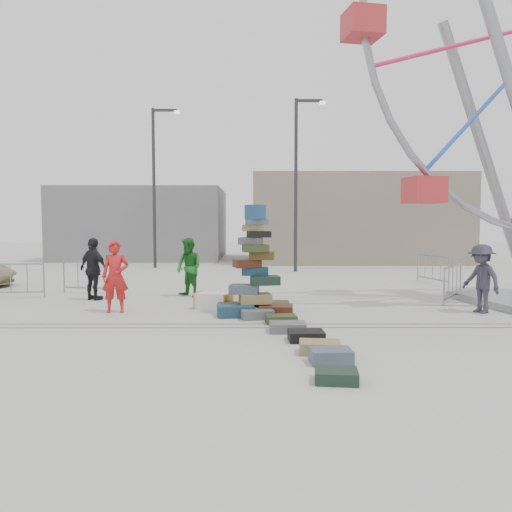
{
  "coord_description": "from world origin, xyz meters",
  "views": [
    {
      "loc": [
        1.09,
        -10.34,
        2.37
      ],
      "look_at": [
        1.12,
        2.62,
        1.46
      ],
      "focal_mm": 35.0,
      "sensor_mm": 36.0,
      "label": 1
    }
  ],
  "objects_px": {
    "steamer_trunk": "(213,301)",
    "pedestrian_green": "(189,267)",
    "suitcase_tower": "(255,284)",
    "barricade_wheel_back": "(433,269)",
    "barricade_dummy_b": "(11,280)",
    "pedestrian_grey": "(481,279)",
    "lamp_post_right": "(298,176)",
    "lamp_post_left": "(156,179)",
    "barricade_dummy_c": "(92,277)",
    "pedestrian_red": "(115,277)",
    "barricade_wheel_front": "(453,283)",
    "pedestrian_black": "(94,269)"
  },
  "relations": [
    {
      "from": "steamer_trunk",
      "to": "pedestrian_green",
      "type": "relative_size",
      "value": 0.51
    },
    {
      "from": "suitcase_tower",
      "to": "barricade_wheel_back",
      "type": "relative_size",
      "value": 1.39
    },
    {
      "from": "barricade_dummy_b",
      "to": "suitcase_tower",
      "type": "bearing_deg",
      "value": -24.37
    },
    {
      "from": "pedestrian_grey",
      "to": "lamp_post_right",
      "type": "bearing_deg",
      "value": 178.7
    },
    {
      "from": "lamp_post_left",
      "to": "barricade_dummy_c",
      "type": "relative_size",
      "value": 4.0
    },
    {
      "from": "suitcase_tower",
      "to": "steamer_trunk",
      "type": "distance_m",
      "value": 1.47
    },
    {
      "from": "lamp_post_left",
      "to": "pedestrian_green",
      "type": "distance_m",
      "value": 10.83
    },
    {
      "from": "barricade_dummy_c",
      "to": "barricade_wheel_back",
      "type": "xyz_separation_m",
      "value": [
        12.1,
        2.56,
        0.0
      ]
    },
    {
      "from": "pedestrian_red",
      "to": "pedestrian_grey",
      "type": "distance_m",
      "value": 9.46
    },
    {
      "from": "barricade_wheel_front",
      "to": "pedestrian_red",
      "type": "xyz_separation_m",
      "value": [
        -9.44,
        -1.72,
        0.39
      ]
    },
    {
      "from": "barricade_wheel_front",
      "to": "pedestrian_red",
      "type": "distance_m",
      "value": 9.61
    },
    {
      "from": "steamer_trunk",
      "to": "barricade_dummy_c",
      "type": "xyz_separation_m",
      "value": [
        -4.22,
        2.92,
        0.33
      ]
    },
    {
      "from": "lamp_post_left",
      "to": "barricade_wheel_front",
      "type": "bearing_deg",
      "value": -44.85
    },
    {
      "from": "pedestrian_red",
      "to": "barricade_wheel_back",
      "type": "bearing_deg",
      "value": 21.82
    },
    {
      "from": "barricade_wheel_back",
      "to": "pedestrian_black",
      "type": "height_order",
      "value": "pedestrian_black"
    },
    {
      "from": "lamp_post_left",
      "to": "pedestrian_grey",
      "type": "xyz_separation_m",
      "value": [
        10.85,
        -12.57,
        -3.59
      ]
    },
    {
      "from": "lamp_post_left",
      "to": "barricade_wheel_back",
      "type": "height_order",
      "value": "lamp_post_left"
    },
    {
      "from": "barricade_dummy_c",
      "to": "pedestrian_green",
      "type": "distance_m",
      "value": 3.38
    },
    {
      "from": "lamp_post_right",
      "to": "barricade_dummy_b",
      "type": "relative_size",
      "value": 4.0
    },
    {
      "from": "suitcase_tower",
      "to": "pedestrian_grey",
      "type": "bearing_deg",
      "value": -1.85
    },
    {
      "from": "pedestrian_grey",
      "to": "barricade_dummy_b",
      "type": "bearing_deg",
      "value": -121.95
    },
    {
      "from": "pedestrian_black",
      "to": "pedestrian_red",
      "type": "bearing_deg",
      "value": 152.6
    },
    {
      "from": "steamer_trunk",
      "to": "barricade_wheel_back",
      "type": "distance_m",
      "value": 9.6
    },
    {
      "from": "barricade_dummy_c",
      "to": "pedestrian_black",
      "type": "height_order",
      "value": "pedestrian_black"
    },
    {
      "from": "pedestrian_grey",
      "to": "barricade_wheel_back",
      "type": "bearing_deg",
      "value": 150.18
    },
    {
      "from": "barricade_wheel_front",
      "to": "pedestrian_black",
      "type": "relative_size",
      "value": 1.07
    },
    {
      "from": "barricade_wheel_back",
      "to": "steamer_trunk",
      "type": "bearing_deg",
      "value": -69.0
    },
    {
      "from": "steamer_trunk",
      "to": "pedestrian_grey",
      "type": "bearing_deg",
      "value": 18.48
    },
    {
      "from": "suitcase_tower",
      "to": "barricade_wheel_back",
      "type": "distance_m",
      "value": 9.22
    },
    {
      "from": "steamer_trunk",
      "to": "pedestrian_green",
      "type": "height_order",
      "value": "pedestrian_green"
    },
    {
      "from": "barricade_dummy_c",
      "to": "pedestrian_black",
      "type": "bearing_deg",
      "value": -59.27
    },
    {
      "from": "barricade_wheel_front",
      "to": "pedestrian_green",
      "type": "distance_m",
      "value": 7.96
    },
    {
      "from": "barricade_wheel_back",
      "to": "barricade_wheel_front",
      "type": "bearing_deg",
      "value": -26.1
    },
    {
      "from": "pedestrian_green",
      "to": "pedestrian_black",
      "type": "bearing_deg",
      "value": -125.18
    },
    {
      "from": "lamp_post_right",
      "to": "barricade_wheel_front",
      "type": "bearing_deg",
      "value": -66.42
    },
    {
      "from": "barricade_dummy_c",
      "to": "pedestrian_red",
      "type": "distance_m",
      "value": 3.84
    },
    {
      "from": "barricade_wheel_back",
      "to": "pedestrian_red",
      "type": "xyz_separation_m",
      "value": [
        -10.37,
        -5.97,
        0.39
      ]
    },
    {
      "from": "lamp_post_right",
      "to": "pedestrian_grey",
      "type": "relative_size",
      "value": 4.5
    },
    {
      "from": "pedestrian_green",
      "to": "suitcase_tower",
      "type": "bearing_deg",
      "value": -13.85
    },
    {
      "from": "lamp_post_left",
      "to": "steamer_trunk",
      "type": "height_order",
      "value": "lamp_post_left"
    },
    {
      "from": "barricade_dummy_c",
      "to": "barricade_wheel_front",
      "type": "bearing_deg",
      "value": 1.72
    },
    {
      "from": "lamp_post_left",
      "to": "barricade_dummy_b",
      "type": "height_order",
      "value": "lamp_post_left"
    },
    {
      "from": "barricade_wheel_back",
      "to": "pedestrian_red",
      "type": "height_order",
      "value": "pedestrian_red"
    },
    {
      "from": "barricade_wheel_back",
      "to": "pedestrian_green",
      "type": "xyz_separation_m",
      "value": [
        -8.82,
        -3.28,
        0.37
      ]
    },
    {
      "from": "lamp_post_left",
      "to": "barricade_dummy_c",
      "type": "xyz_separation_m",
      "value": [
        -0.34,
        -9.08,
        -3.93
      ]
    },
    {
      "from": "steamer_trunk",
      "to": "pedestrian_black",
      "type": "xyz_separation_m",
      "value": [
        -3.71,
        1.55,
        0.72
      ]
    },
    {
      "from": "barricade_dummy_b",
      "to": "barricade_wheel_front",
      "type": "distance_m",
      "value": 13.38
    },
    {
      "from": "lamp_post_right",
      "to": "barricade_wheel_back",
      "type": "height_order",
      "value": "lamp_post_right"
    },
    {
      "from": "barricade_dummy_b",
      "to": "pedestrian_grey",
      "type": "bearing_deg",
      "value": -15.09
    },
    {
      "from": "lamp_post_right",
      "to": "steamer_trunk",
      "type": "xyz_separation_m",
      "value": [
        -3.12,
        -10.0,
        -4.26
      ]
    }
  ]
}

